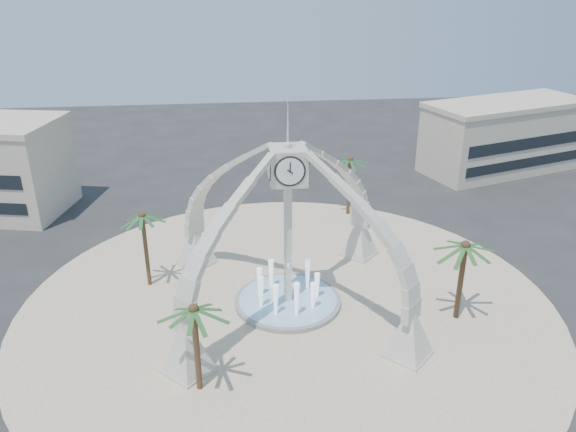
{
  "coord_description": "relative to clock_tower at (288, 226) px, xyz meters",
  "views": [
    {
      "loc": [
        -4.01,
        -35.92,
        23.29
      ],
      "look_at": [
        0.23,
        2.0,
        6.38
      ],
      "focal_mm": 35.0,
      "sensor_mm": 36.0,
      "label": 1
    }
  ],
  "objects": [
    {
      "name": "palm_north",
      "position": [
        8.02,
        16.12,
        -0.66
      ],
      "size": [
        4.13,
        4.13,
        6.63
      ],
      "rotation": [
        0.0,
        0.0,
        -0.12
      ],
      "color": "brown",
      "rests_on": "ground"
    },
    {
      "name": "palm_east",
      "position": [
        11.95,
        -3.12,
        -0.71
      ],
      "size": [
        4.62,
        4.62,
        6.64
      ],
      "rotation": [
        0.0,
        0.0,
        -0.13
      ],
      "color": "brown",
      "rests_on": "ground"
    },
    {
      "name": "ground",
      "position": [
        0.0,
        0.0,
        -6.49
      ],
      "size": [
        140.0,
        140.0,
        0.0
      ],
      "primitive_type": "plane",
      "color": "#282828",
      "rests_on": "ground"
    },
    {
      "name": "plaza",
      "position": [
        0.0,
        0.0,
        -6.46
      ],
      "size": [
        40.0,
        40.0,
        0.06
      ],
      "primitive_type": "cylinder",
      "color": "beige",
      "rests_on": "ground"
    },
    {
      "name": "clock_tower",
      "position": [
        0.0,
        0.0,
        0.0
      ],
      "size": [
        17.94,
        17.94,
        16.3
      ],
      "color": "beige",
      "rests_on": "ground"
    },
    {
      "name": "fountain",
      "position": [
        0.0,
        0.0,
        -6.2
      ],
      "size": [
        8.0,
        8.0,
        3.62
      ],
      "color": "#969699",
      "rests_on": "ground"
    },
    {
      "name": "building_ne",
      "position": [
        30.0,
        28.0,
        -2.18
      ],
      "size": [
        21.87,
        14.17,
        8.6
      ],
      "rotation": [
        0.0,
        0.0,
        0.31
      ],
      "color": "beige",
      "rests_on": "ground"
    },
    {
      "name": "palm_south",
      "position": [
        -6.33,
        -8.72,
        -0.88
      ],
      "size": [
        5.0,
        5.0,
        6.41
      ],
      "rotation": [
        0.0,
        0.0,
        -0.41
      ],
      "color": "brown",
      "rests_on": "ground"
    },
    {
      "name": "palm_west",
      "position": [
        -10.71,
        3.99,
        -0.5
      ],
      "size": [
        3.93,
        3.93,
        6.76
      ],
      "rotation": [
        0.0,
        0.0,
        -0.14
      ],
      "color": "brown",
      "rests_on": "ground"
    }
  ]
}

